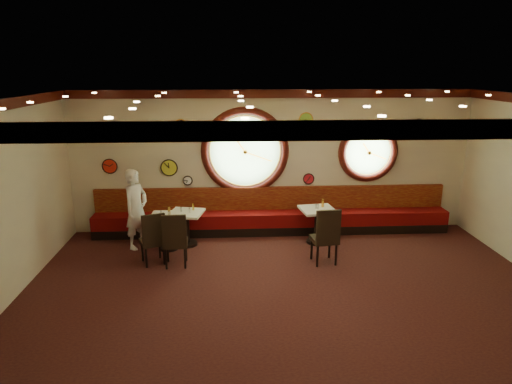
# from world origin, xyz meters

# --- Properties ---
(floor) EXTENTS (9.00, 6.00, 0.00)m
(floor) POSITION_xyz_m (0.00, 0.00, 0.00)
(floor) COLOR black
(floor) RESTS_ON ground
(ceiling) EXTENTS (9.00, 6.00, 0.02)m
(ceiling) POSITION_xyz_m (0.00, 0.00, 3.20)
(ceiling) COLOR #B88E34
(ceiling) RESTS_ON wall_back
(wall_back) EXTENTS (9.00, 0.02, 3.20)m
(wall_back) POSITION_xyz_m (0.00, 3.00, 1.60)
(wall_back) COLOR #EBE3C4
(wall_back) RESTS_ON floor
(wall_front) EXTENTS (9.00, 0.02, 3.20)m
(wall_front) POSITION_xyz_m (0.00, -3.00, 1.60)
(wall_front) COLOR #EBE3C4
(wall_front) RESTS_ON floor
(wall_left) EXTENTS (0.02, 6.00, 3.20)m
(wall_left) POSITION_xyz_m (-4.50, 0.00, 1.60)
(wall_left) COLOR #EBE3C4
(wall_left) RESTS_ON floor
(molding_back) EXTENTS (9.00, 0.10, 0.18)m
(molding_back) POSITION_xyz_m (0.00, 2.95, 3.11)
(molding_back) COLOR #3B0E0A
(molding_back) RESTS_ON wall_back
(molding_front) EXTENTS (9.00, 0.10, 0.18)m
(molding_front) POSITION_xyz_m (0.00, -2.95, 3.11)
(molding_front) COLOR #3B0E0A
(molding_front) RESTS_ON wall_back
(banquette_base) EXTENTS (8.00, 0.55, 0.20)m
(banquette_base) POSITION_xyz_m (0.00, 2.72, 0.10)
(banquette_base) COLOR black
(banquette_base) RESTS_ON floor
(banquette_seat) EXTENTS (8.00, 0.55, 0.30)m
(banquette_seat) POSITION_xyz_m (0.00, 2.72, 0.35)
(banquette_seat) COLOR #5B0709
(banquette_seat) RESTS_ON banquette_base
(banquette_back) EXTENTS (8.00, 0.10, 0.55)m
(banquette_back) POSITION_xyz_m (0.00, 2.94, 0.75)
(banquette_back) COLOR #5B070D
(banquette_back) RESTS_ON wall_back
(porthole_left_glass) EXTENTS (1.66, 0.02, 1.66)m
(porthole_left_glass) POSITION_xyz_m (-0.60, 3.00, 1.85)
(porthole_left_glass) COLOR #89C274
(porthole_left_glass) RESTS_ON wall_back
(porthole_left_frame) EXTENTS (1.98, 0.18, 1.98)m
(porthole_left_frame) POSITION_xyz_m (-0.60, 2.98, 1.85)
(porthole_left_frame) COLOR #3B0E0A
(porthole_left_frame) RESTS_ON wall_back
(porthole_left_ring) EXTENTS (1.61, 0.03, 1.61)m
(porthole_left_ring) POSITION_xyz_m (-0.60, 2.95, 1.85)
(porthole_left_ring) COLOR gold
(porthole_left_ring) RESTS_ON wall_back
(porthole_right_glass) EXTENTS (1.10, 0.02, 1.10)m
(porthole_right_glass) POSITION_xyz_m (2.20, 3.00, 1.80)
(porthole_right_glass) COLOR #89C274
(porthole_right_glass) RESTS_ON wall_back
(porthole_right_frame) EXTENTS (1.38, 0.18, 1.38)m
(porthole_right_frame) POSITION_xyz_m (2.20, 2.98, 1.80)
(porthole_right_frame) COLOR #3B0E0A
(porthole_right_frame) RESTS_ON wall_back
(porthole_right_ring) EXTENTS (1.09, 0.03, 1.09)m
(porthole_right_ring) POSITION_xyz_m (2.20, 2.95, 1.80)
(porthole_right_ring) COLOR gold
(porthole_right_ring) RESTS_ON wall_back
(wall_clock_0) EXTENTS (0.28, 0.03, 0.28)m
(wall_clock_0) POSITION_xyz_m (3.30, 2.96, 2.40)
(wall_clock_0) COLOR black
(wall_clock_0) RESTS_ON wall_back
(wall_clock_1) EXTENTS (0.24, 0.03, 0.24)m
(wall_clock_1) POSITION_xyz_m (-2.00, 2.96, 2.45)
(wall_clock_1) COLOR black
(wall_clock_1) RESTS_ON wall_back
(wall_clock_2) EXTENTS (0.26, 0.03, 0.26)m
(wall_clock_2) POSITION_xyz_m (-3.20, 2.96, 2.35)
(wall_clock_2) COLOR #95D029
(wall_clock_2) RESTS_ON wall_back
(wall_clock_3) EXTENTS (0.24, 0.03, 0.24)m
(wall_clock_3) POSITION_xyz_m (0.85, 2.96, 1.20)
(wall_clock_3) COLOR red
(wall_clock_3) RESTS_ON wall_back
(wall_clock_4) EXTENTS (0.36, 0.03, 0.36)m
(wall_clock_4) POSITION_xyz_m (-2.30, 2.96, 1.50)
(wall_clock_4) COLOR yellow
(wall_clock_4) RESTS_ON wall_back
(wall_clock_5) EXTENTS (0.30, 0.03, 0.30)m
(wall_clock_5) POSITION_xyz_m (0.75, 2.96, 2.55)
(wall_clock_5) COLOR #89CA3F
(wall_clock_5) RESTS_ON wall_back
(wall_clock_6) EXTENTS (0.20, 0.03, 0.20)m
(wall_clock_6) POSITION_xyz_m (-1.90, 2.96, 1.20)
(wall_clock_6) COLOR white
(wall_clock_6) RESTS_ON wall_back
(wall_clock_7) EXTENTS (0.32, 0.03, 0.32)m
(wall_clock_7) POSITION_xyz_m (-3.60, 2.96, 1.55)
(wall_clock_7) COLOR red
(wall_clock_7) RESTS_ON wall_back
(table_a) EXTENTS (0.69, 0.69, 0.74)m
(table_a) POSITION_xyz_m (-2.25, 1.89, 0.46)
(table_a) COLOR black
(table_a) RESTS_ON floor
(table_b) EXTENTS (0.80, 0.80, 0.74)m
(table_b) POSITION_xyz_m (-1.87, 2.07, 0.47)
(table_b) COLOR black
(table_b) RESTS_ON floor
(table_c) EXTENTS (0.79, 0.79, 0.77)m
(table_c) POSITION_xyz_m (0.90, 2.05, 0.49)
(table_c) COLOR black
(table_c) RESTS_ON floor
(chair_a) EXTENTS (0.57, 0.57, 0.64)m
(chair_a) POSITION_xyz_m (-2.41, 1.10, 0.60)
(chair_a) COLOR black
(chair_a) RESTS_ON floor
(chair_b) EXTENTS (0.46, 0.46, 0.66)m
(chair_b) POSITION_xyz_m (-1.99, 0.97, 0.61)
(chair_b) COLOR black
(chair_b) RESTS_ON floor
(chair_c) EXTENTS (0.53, 0.53, 0.69)m
(chair_c) POSITION_xyz_m (0.86, 0.93, 0.64)
(chair_c) COLOR black
(chair_c) RESTS_ON floor
(condiment_a_salt) EXTENTS (0.03, 0.03, 0.09)m
(condiment_a_salt) POSITION_xyz_m (-2.38, 1.94, 0.78)
(condiment_a_salt) COLOR silver
(condiment_a_salt) RESTS_ON table_a
(condiment_b_salt) EXTENTS (0.04, 0.04, 0.11)m
(condiment_b_salt) POSITION_xyz_m (-1.98, 2.09, 0.79)
(condiment_b_salt) COLOR silver
(condiment_b_salt) RESTS_ON table_b
(condiment_c_salt) EXTENTS (0.04, 0.04, 0.11)m
(condiment_c_salt) POSITION_xyz_m (0.87, 2.06, 0.82)
(condiment_c_salt) COLOR silver
(condiment_c_salt) RESTS_ON table_c
(condiment_a_pepper) EXTENTS (0.03, 0.03, 0.09)m
(condiment_a_pepper) POSITION_xyz_m (-2.20, 1.88, 0.78)
(condiment_a_pepper) COLOR silver
(condiment_a_pepper) RESTS_ON table_a
(condiment_b_pepper) EXTENTS (0.04, 0.04, 0.10)m
(condiment_b_pepper) POSITION_xyz_m (-1.80, 2.02, 0.79)
(condiment_b_pepper) COLOR silver
(condiment_b_pepper) RESTS_ON table_b
(condiment_c_pepper) EXTENTS (0.04, 0.04, 0.11)m
(condiment_c_pepper) POSITION_xyz_m (0.90, 2.02, 0.82)
(condiment_c_pepper) COLOR silver
(condiment_c_pepper) RESTS_ON table_c
(condiment_a_bottle) EXTENTS (0.05, 0.05, 0.16)m
(condiment_a_bottle) POSITION_xyz_m (-2.21, 1.91, 0.82)
(condiment_a_bottle) COLOR gold
(condiment_a_bottle) RESTS_ON table_a
(condiment_b_bottle) EXTENTS (0.05, 0.05, 0.15)m
(condiment_b_bottle) POSITION_xyz_m (-1.73, 2.19, 0.81)
(condiment_b_bottle) COLOR gold
(condiment_b_bottle) RESTS_ON table_b
(condiment_c_bottle) EXTENTS (0.06, 0.06, 0.18)m
(condiment_c_bottle) POSITION_xyz_m (1.03, 2.16, 0.86)
(condiment_c_bottle) COLOR gold
(condiment_c_bottle) RESTS_ON table_c
(waiter) EXTENTS (0.65, 0.73, 1.68)m
(waiter) POSITION_xyz_m (-2.89, 2.02, 0.84)
(waiter) COLOR white
(waiter) RESTS_ON floor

